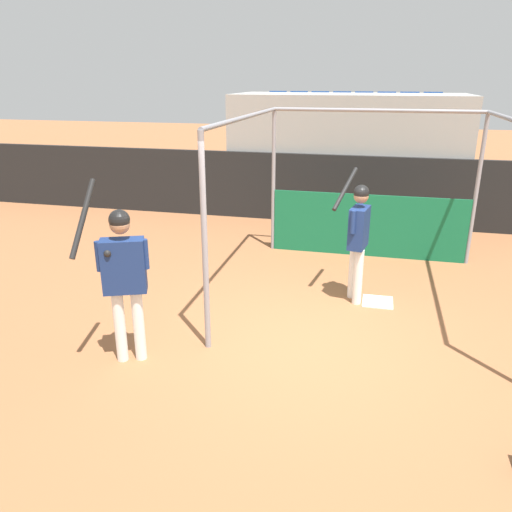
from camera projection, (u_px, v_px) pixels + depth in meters
name	position (u px, v px, depth m)	size (l,w,h in m)	color
ground_plane	(303.00, 343.00, 6.25)	(60.00, 60.00, 0.00)	#935B38
outfield_wall	(342.00, 190.00, 11.19)	(24.00, 0.12, 1.54)	black
bleacher_section	(347.00, 153.00, 12.13)	(5.40, 2.40, 2.82)	#9E9E99
batting_cage	(369.00, 203.00, 8.27)	(3.62, 3.97, 2.65)	gray
home_plate	(378.00, 302.00, 7.39)	(0.44, 0.44, 0.02)	white
player_batter	(358.00, 233.00, 7.13)	(0.54, 0.90, 1.88)	white
player_waiting	(123.00, 272.00, 5.53)	(0.69, 0.60, 2.12)	white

